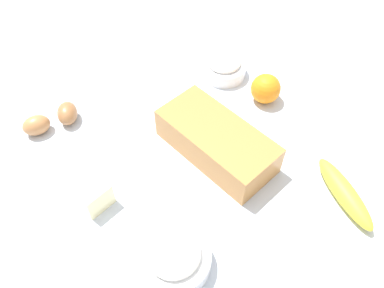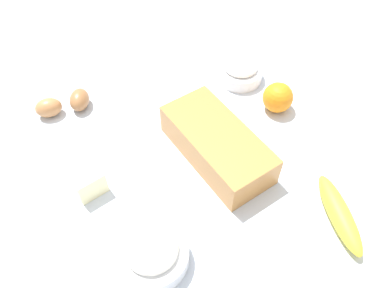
{
  "view_description": "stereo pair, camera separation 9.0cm",
  "coord_description": "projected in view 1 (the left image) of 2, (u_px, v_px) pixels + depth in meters",
  "views": [
    {
      "loc": [
        0.44,
        -0.34,
        0.74
      ],
      "look_at": [
        0.0,
        0.0,
        0.04
      ],
      "focal_mm": 37.01,
      "sensor_mm": 36.0,
      "label": 1
    },
    {
      "loc": [
        0.49,
        -0.27,
        0.74
      ],
      "look_at": [
        0.0,
        0.0,
        0.04
      ],
      "focal_mm": 37.01,
      "sensor_mm": 36.0,
      "label": 2
    }
  ],
  "objects": [
    {
      "name": "egg_beside_bowl",
      "position": [
        36.0,
        125.0,
        0.95
      ],
      "size": [
        0.06,
        0.07,
        0.05
      ],
      "primitive_type": "ellipsoid",
      "rotation": [
        0.0,
        1.57,
        4.54
      ],
      "color": "#B47A4A",
      "rests_on": "ground_plane"
    },
    {
      "name": "egg_near_butter",
      "position": [
        67.0,
        113.0,
        0.98
      ],
      "size": [
        0.08,
        0.08,
        0.05
      ],
      "primitive_type": "ellipsoid",
      "rotation": [
        0.0,
        1.57,
        5.78
      ],
      "color": "#9B683F",
      "rests_on": "ground_plane"
    },
    {
      "name": "ground_plane",
      "position": [
        192.0,
        157.0,
        0.94
      ],
      "size": [
        2.4,
        2.4,
        0.02
      ],
      "primitive_type": "cube",
      "color": "silver"
    },
    {
      "name": "butter_block",
      "position": [
        89.0,
        191.0,
        0.83
      ],
      "size": [
        0.1,
        0.08,
        0.06
      ],
      "primitive_type": "cube",
      "rotation": [
        0.0,
        0.0,
        0.15
      ],
      "color": "#F4EDB2",
      "rests_on": "ground_plane"
    },
    {
      "name": "flour_bowl",
      "position": [
        174.0,
        258.0,
        0.74
      ],
      "size": [
        0.14,
        0.14,
        0.07
      ],
      "color": "white",
      "rests_on": "ground_plane"
    },
    {
      "name": "orange_fruit",
      "position": [
        266.0,
        89.0,
        1.01
      ],
      "size": [
        0.08,
        0.08,
        0.08
      ],
      "primitive_type": "sphere",
      "color": "orange",
      "rests_on": "ground_plane"
    },
    {
      "name": "banana",
      "position": [
        345.0,
        193.0,
        0.84
      ],
      "size": [
        0.19,
        0.1,
        0.04
      ],
      "primitive_type": "ellipsoid",
      "rotation": [
        0.0,
        0.0,
        5.98
      ],
      "color": "yellow",
      "rests_on": "ground_plane"
    },
    {
      "name": "loaf_pan",
      "position": [
        217.0,
        141.0,
        0.9
      ],
      "size": [
        0.29,
        0.16,
        0.08
      ],
      "rotation": [
        0.0,
        0.0,
        0.1
      ],
      "color": "#B77A3D",
      "rests_on": "ground_plane"
    },
    {
      "name": "sugar_bowl",
      "position": [
        224.0,
        66.0,
        1.08
      ],
      "size": [
        0.12,
        0.12,
        0.06
      ],
      "color": "white",
      "rests_on": "ground_plane"
    }
  ]
}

